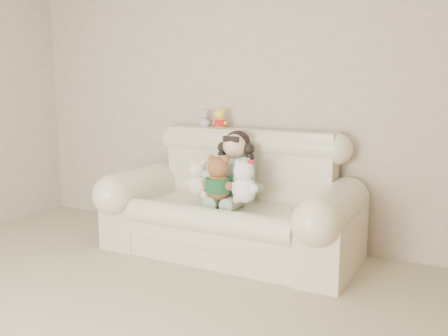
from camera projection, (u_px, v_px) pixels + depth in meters
wall_back at (232, 97)px, 4.51m from camera, size 4.50×0.00×4.50m
sofa at (230, 194)px, 4.09m from camera, size 2.10×0.95×1.03m
seated_child at (235, 167)px, 4.12m from camera, size 0.38×0.46×0.63m
brown_teddy at (219, 174)px, 3.92m from camera, size 0.32×0.28×0.43m
white_cat at (244, 177)px, 3.85m from camera, size 0.27×0.22×0.41m
cream_teddy at (198, 174)px, 4.07m from camera, size 0.28×0.24×0.36m
yellow_mini_bear at (221, 118)px, 4.42m from camera, size 0.15×0.13×0.22m
grey_mini_plush at (204, 118)px, 4.55m from camera, size 0.16×0.14×0.20m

